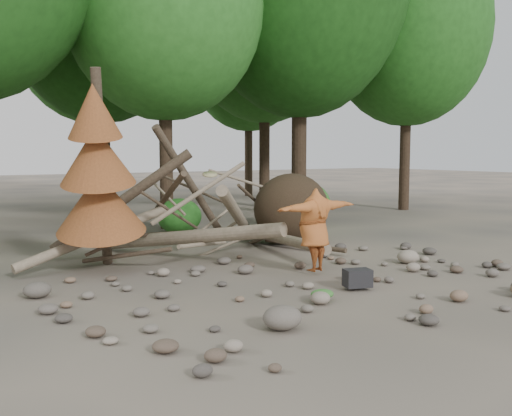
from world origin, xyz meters
TOP-DOWN VIEW (x-y plane):
  - ground at (0.00, 0.00)m, footprint 120.00×120.00m
  - deadfall_pile at (2.02, 4.24)m, footprint 8.55×5.24m
  - dead_conifer at (-3.12, 3.37)m, footprint 2.06×2.16m
  - bush_mid at (0.80, 7.80)m, footprint 1.40×1.40m
  - bush_right at (5.00, 7.00)m, footprint 2.00×2.00m
  - frisbee_thrower at (0.61, 0.78)m, footprint 3.61×0.78m
  - backpack at (0.45, -0.71)m, footprint 0.57×0.47m
  - cloth_green at (-0.63, -1.00)m, footprint 0.42×0.35m
  - cloth_orange at (0.48, -0.58)m, footprint 0.27×0.22m
  - boulder_front_left at (-2.12, -1.91)m, footprint 0.59×0.53m
  - boulder_mid_right at (3.20, 0.55)m, footprint 0.52×0.47m
  - boulder_mid_left at (-4.72, 1.90)m, footprint 0.48×0.43m

SIDE VIEW (x-z plane):
  - ground at x=0.00m, z-range 0.00..0.00m
  - cloth_orange at x=0.48m, z-range 0.00..0.10m
  - cloth_green at x=-0.63m, z-range 0.00..0.16m
  - boulder_mid_left at x=-4.72m, z-range 0.00..0.29m
  - boulder_mid_right at x=3.20m, z-range 0.00..0.31m
  - backpack at x=0.45m, z-range 0.00..0.33m
  - boulder_front_left at x=-2.12m, z-range 0.00..0.35m
  - bush_mid at x=0.80m, z-range 0.00..1.12m
  - bush_right at x=5.00m, z-range 0.00..1.60m
  - frisbee_thrower at x=0.61m, z-range -0.12..2.02m
  - deadfall_pile at x=2.02m, z-range -0.70..2.60m
  - dead_conifer at x=-3.12m, z-range -0.06..4.29m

